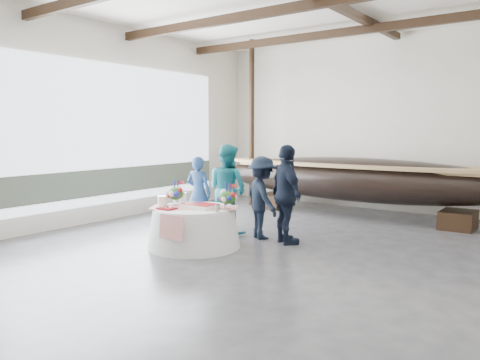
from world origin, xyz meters
The scene contains 12 objects.
floor centered at (0.00, 0.00, 0.00)m, with size 10.00×12.00×0.01m, color #3D3D42.
wall_back centered at (0.00, 6.00, 2.25)m, with size 10.00×0.02×4.50m, color silver.
wall_left centered at (-5.00, 0.00, 2.25)m, with size 0.02×12.00×4.50m, color silver.
pavilion_structure centered at (0.00, 0.80, 4.00)m, with size 9.80×11.76×4.50m.
open_bay centered at (-4.95, 1.00, 1.83)m, with size 0.03×7.00×3.20m.
longboat_display centered at (-0.46, 4.61, 0.91)m, with size 7.63×1.53×1.43m.
banquet_table centered at (-1.68, 0.15, 0.36)m, with size 1.65×1.65×0.71m.
tabletop_items centered at (-1.69, 0.25, 0.86)m, with size 1.59×1.28×0.40m.
guest_woman_blue centered at (-2.62, 1.37, 0.77)m, with size 0.56×0.37×1.54m, color navy.
guest_woman_teal centered at (-1.86, 1.37, 0.90)m, with size 0.88×0.68×1.80m, color teal.
guest_man_left centered at (-1.06, 1.43, 0.79)m, with size 1.03×0.59×1.59m, color black.
guest_man_right centered at (-0.46, 1.32, 0.91)m, with size 1.07×0.45×1.82m, color black.
Camera 1 is at (3.82, -6.01, 2.09)m, focal length 35.00 mm.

